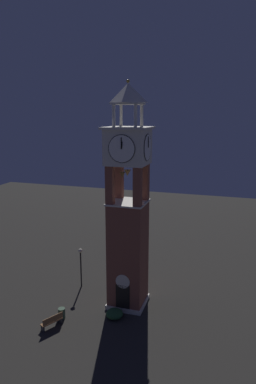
{
  "coord_description": "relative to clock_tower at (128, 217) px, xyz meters",
  "views": [
    {
      "loc": [
        7.51,
        -23.69,
        14.78
      ],
      "look_at": [
        0.0,
        0.0,
        9.13
      ],
      "focal_mm": 32.27,
      "sensor_mm": 36.0,
      "label": 1
    }
  ],
  "objects": [
    {
      "name": "clock_tower",
      "position": [
        0.0,
        0.0,
        0.0
      ],
      "size": [
        3.22,
        3.22,
        17.1
      ],
      "color": "brown",
      "rests_on": "ground"
    },
    {
      "name": "park_bench",
      "position": [
        -4.16,
        -4.63,
        -6.72
      ],
      "size": [
        1.15,
        1.62,
        0.95
      ],
      "color": "brown",
      "rests_on": "ground"
    },
    {
      "name": "ground",
      "position": [
        -0.0,
        0.0,
        -7.2
      ],
      "size": [
        80.0,
        80.0,
        0.0
      ],
      "primitive_type": "plane",
      "color": "#2A2925"
    },
    {
      "name": "shrub_near_entry",
      "position": [
        -0.35,
        -2.19,
        -6.86
      ],
      "size": [
        1.26,
        1.26,
        0.68
      ],
      "primitive_type": "ellipsoid",
      "color": "#234C28",
      "rests_on": "ground"
    },
    {
      "name": "trash_bin",
      "position": [
        -4.06,
        -3.42,
        -6.8
      ],
      "size": [
        0.52,
        0.52,
        0.8
      ],
      "primitive_type": "cylinder",
      "color": "#38513D",
      "rests_on": "ground"
    },
    {
      "name": "lamp_post",
      "position": [
        -4.75,
        1.46,
        -4.74
      ],
      "size": [
        0.36,
        0.36,
        3.5
      ],
      "color": "black",
      "rests_on": "ground"
    }
  ]
}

